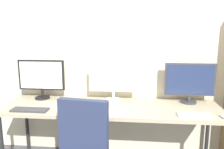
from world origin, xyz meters
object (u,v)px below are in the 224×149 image
(monitor_center, at_px, (113,82))
(keyboard_right, at_px, (195,115))
(monitor_left, at_px, (41,77))
(keyboard_left, at_px, (30,110))
(computer_mouse, at_px, (224,116))
(monitor_right, at_px, (190,82))
(desk, at_px, (112,110))
(keyboard_center, at_px, (109,112))

(monitor_center, bearing_deg, keyboard_right, -27.77)
(monitor_left, height_order, keyboard_right, monitor_left)
(keyboard_left, xyz_separation_m, computer_mouse, (1.95, -0.01, 0.01))
(computer_mouse, bearing_deg, keyboard_right, 177.51)
(monitor_left, relative_size, keyboard_left, 1.48)
(monitor_right, height_order, keyboard_left, monitor_right)
(monitor_right, height_order, computer_mouse, monitor_right)
(computer_mouse, bearing_deg, monitor_right, 116.51)
(monitor_right, relative_size, computer_mouse, 5.94)
(desk, bearing_deg, monitor_right, 13.52)
(desk, xyz_separation_m, keyboard_center, (0.00, -0.23, 0.06))
(desk, height_order, monitor_center, monitor_center)
(keyboard_left, bearing_deg, monitor_center, 27.77)
(keyboard_right, bearing_deg, keyboard_left, 180.00)
(keyboard_right, xyz_separation_m, computer_mouse, (0.27, -0.01, 0.01))
(desk, height_order, keyboard_right, keyboard_right)
(computer_mouse, bearing_deg, monitor_center, 157.75)
(monitor_right, bearing_deg, keyboard_right, -95.57)
(keyboard_left, distance_m, keyboard_right, 1.68)
(monitor_right, bearing_deg, desk, -166.48)
(monitor_center, distance_m, monitor_right, 0.88)
(desk, distance_m, computer_mouse, 1.14)
(monitor_right, xyz_separation_m, keyboard_center, (-0.88, -0.44, -0.24))
(desk, distance_m, monitor_left, 0.96)
(desk, distance_m, keyboard_center, 0.24)
(monitor_right, xyz_separation_m, keyboard_right, (-0.04, -0.44, -0.24))
(keyboard_left, distance_m, computer_mouse, 1.95)
(desk, xyz_separation_m, keyboard_right, (0.84, -0.23, 0.06))
(monitor_left, bearing_deg, computer_mouse, -12.84)
(monitor_right, distance_m, keyboard_right, 0.51)
(monitor_left, bearing_deg, keyboard_center, -26.61)
(monitor_center, xyz_separation_m, monitor_right, (0.88, 0.00, 0.02))
(keyboard_center, bearing_deg, desk, 90.00)
(desk, height_order, computer_mouse, computer_mouse)
(monitor_left, distance_m, monitor_right, 1.77)
(keyboard_center, relative_size, computer_mouse, 3.52)
(monitor_left, distance_m, monitor_center, 0.88)
(keyboard_center, distance_m, keyboard_right, 0.84)
(keyboard_right, distance_m, computer_mouse, 0.27)
(keyboard_right, relative_size, computer_mouse, 3.44)
(monitor_right, height_order, keyboard_center, monitor_right)
(keyboard_center, bearing_deg, keyboard_left, 180.00)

